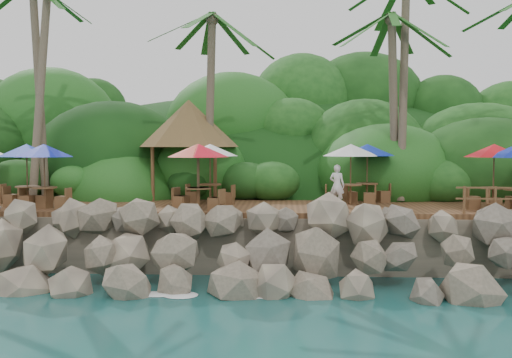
{
  "coord_description": "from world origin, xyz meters",
  "views": [
    {
      "loc": [
        1.18,
        -17.55,
        4.8
      ],
      "look_at": [
        0.0,
        6.0,
        3.4
      ],
      "focal_mm": 40.62,
      "sensor_mm": 36.0,
      "label": 1
    }
  ],
  "objects": [
    {
      "name": "ground",
      "position": [
        0.0,
        0.0,
        0.0
      ],
      "size": [
        140.0,
        140.0,
        0.0
      ],
      "primitive_type": "plane",
      "color": "#19514F",
      "rests_on": "ground"
    },
    {
      "name": "land_base",
      "position": [
        0.0,
        16.0,
        1.05
      ],
      "size": [
        32.0,
        25.2,
        2.1
      ],
      "primitive_type": "cube",
      "color": "gray",
      "rests_on": "ground"
    },
    {
      "name": "jungle_hill",
      "position": [
        0.0,
        23.5,
        0.0
      ],
      "size": [
        44.8,
        28.0,
        15.4
      ],
      "primitive_type": "ellipsoid",
      "color": "#143811",
      "rests_on": "ground"
    },
    {
      "name": "seawall",
      "position": [
        0.0,
        2.0,
        1.15
      ],
      "size": [
        29.0,
        4.0,
        2.3
      ],
      "primitive_type": null,
      "color": "gray",
      "rests_on": "ground"
    },
    {
      "name": "terrace",
      "position": [
        0.0,
        6.0,
        2.2
      ],
      "size": [
        26.0,
        5.0,
        0.2
      ],
      "primitive_type": "cube",
      "color": "brown",
      "rests_on": "land_base"
    },
    {
      "name": "jungle_foliage",
      "position": [
        0.0,
        15.0,
        0.0
      ],
      "size": [
        44.0,
        16.0,
        12.0
      ],
      "primitive_type": null,
      "color": "#143811",
      "rests_on": "ground"
    },
    {
      "name": "foam_line",
      "position": [
        0.0,
        0.3,
        0.03
      ],
      "size": [
        25.2,
        0.8,
        0.06
      ],
      "color": "white",
      "rests_on": "ground"
    },
    {
      "name": "palapa",
      "position": [
        -3.31,
        9.32,
        5.79
      ],
      "size": [
        4.68,
        4.68,
        4.6
      ],
      "color": "brown",
      "rests_on": "ground"
    },
    {
      "name": "dining_clusters",
      "position": [
        0.38,
        5.53,
        4.4
      ],
      "size": [
        25.93,
        5.32,
        2.53
      ],
      "color": "brown",
      "rests_on": "terrace"
    },
    {
      "name": "waiter",
      "position": [
        3.3,
        6.09,
        3.15
      ],
      "size": [
        0.73,
        0.63,
        1.7
      ],
      "primitive_type": "imported",
      "rotation": [
        0.0,
        0.0,
        2.72
      ],
      "color": "silver",
      "rests_on": "terrace"
    }
  ]
}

